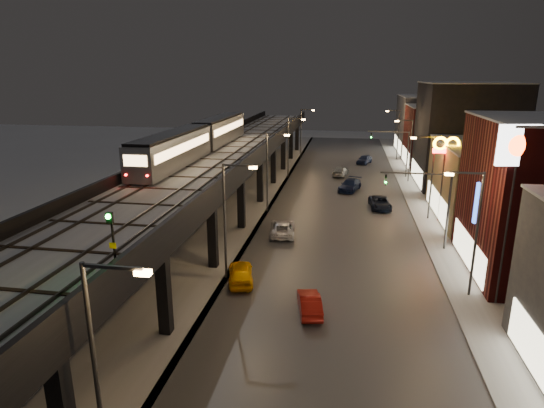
{
  "coord_description": "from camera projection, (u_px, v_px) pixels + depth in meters",
  "views": [
    {
      "loc": [
        8.06,
        -18.04,
        15.16
      ],
      "look_at": [
        2.2,
        16.98,
        5.0
      ],
      "focal_mm": 30.0,
      "sensor_mm": 36.0,
      "label": 1
    }
  ],
  "objects": [
    {
      "name": "car_taxi",
      "position": [
        241.0,
        273.0,
        34.12
      ],
      "size": [
        2.86,
        4.79,
        1.53
      ],
      "primitive_type": "imported",
      "rotation": [
        0.0,
        0.0,
        3.39
      ],
      "color": "#FFB500",
      "rests_on": "ground"
    },
    {
      "name": "car_onc_white",
      "position": [
        350.0,
        186.0,
        61.03
      ],
      "size": [
        3.51,
        5.59,
        1.51
      ],
      "primitive_type": "imported",
      "rotation": [
        0.0,
        0.0,
        -0.29
      ],
      "color": "#0A1435",
      "rests_on": "ground"
    },
    {
      "name": "streetlight_right_3",
      "position": [
        409.0,
        146.0,
        64.93
      ],
      "size": [
        2.56,
        0.28,
        9.0
      ],
      "color": "#38383A",
      "rests_on": "ground"
    },
    {
      "name": "streetlight_left_0",
      "position": [
        101.0,
        359.0,
        16.45
      ],
      "size": [
        2.57,
        0.28,
        9.0
      ],
      "color": "#38383A",
      "rests_on": "ground"
    },
    {
      "name": "viaduct_parapet_far",
      "position": [
        187.0,
        149.0,
        52.66
      ],
      "size": [
        0.3,
        100.0,
        1.1
      ],
      "primitive_type": "cube",
      "color": "black",
      "rests_on": "elevated_viaduct"
    },
    {
      "name": "car_mid_dark",
      "position": [
        341.0,
        172.0,
        70.02
      ],
      "size": [
        2.72,
        5.15,
        1.42
      ],
      "primitive_type": "imported",
      "rotation": [
        0.0,
        0.0,
        2.99
      ],
      "color": "#929AA5",
      "rests_on": "ground"
    },
    {
      "name": "car_mid_silver",
      "position": [
        282.0,
        229.0,
        44.17
      ],
      "size": [
        2.9,
        5.29,
        1.4
      ],
      "primitive_type": "imported",
      "rotation": [
        0.0,
        0.0,
        3.26
      ],
      "color": "silver",
      "rests_on": "ground"
    },
    {
      "name": "elevated_viaduct",
      "position": [
        223.0,
        161.0,
        52.16
      ],
      "size": [
        9.0,
        100.0,
        6.3
      ],
      "color": "black",
      "rests_on": "ground"
    },
    {
      "name": "traffic_light_rig_a",
      "position": [
        435.0,
        201.0,
        39.67
      ],
      "size": [
        6.1,
        0.34,
        7.0
      ],
      "color": "#38383A",
      "rests_on": "ground"
    },
    {
      "name": "viaduct_parapet_streetside",
      "position": [
        260.0,
        151.0,
        51.28
      ],
      "size": [
        0.3,
        100.0,
        1.1
      ],
      "primitive_type": "cube",
      "color": "black",
      "rests_on": "elevated_viaduct"
    },
    {
      "name": "building_d",
      "position": [
        466.0,
        135.0,
        62.32
      ],
      "size": [
        12.2,
        13.2,
        14.16
      ],
      "color": "black",
      "rests_on": "ground"
    },
    {
      "name": "streetlight_left_4",
      "position": [
        302.0,
        129.0,
        84.72
      ],
      "size": [
        2.57,
        0.28,
        9.0
      ],
      "color": "#38383A",
      "rests_on": "ground"
    },
    {
      "name": "car_onc_dark",
      "position": [
        380.0,
        203.0,
        52.92
      ],
      "size": [
        2.66,
        5.06,
        1.36
      ],
      "primitive_type": "imported",
      "rotation": [
        0.0,
        0.0,
        0.08
      ],
      "color": "black",
      "rests_on": "ground"
    },
    {
      "name": "building_f",
      "position": [
        431.0,
        125.0,
        89.28
      ],
      "size": [
        12.2,
        16.2,
        11.16
      ],
      "color": "#46474C",
      "rests_on": "ground"
    },
    {
      "name": "rail_signal",
      "position": [
        111.0,
        229.0,
        20.08
      ],
      "size": [
        0.32,
        0.41,
        2.74
      ],
      "color": "black",
      "rests_on": "viaduct_trackbed"
    },
    {
      "name": "subway_train",
      "position": [
        200.0,
        138.0,
        51.52
      ],
      "size": [
        2.7,
        32.75,
        3.22
      ],
      "color": "gray",
      "rests_on": "viaduct_trackbed"
    },
    {
      "name": "sign_citgo",
      "position": [
        515.0,
        168.0,
        28.49
      ],
      "size": [
        2.57,
        0.39,
        12.21
      ],
      "color": "#38383A",
      "rests_on": "ground"
    },
    {
      "name": "building_c",
      "position": [
        499.0,
        183.0,
        47.97
      ],
      "size": [
        12.2,
        15.2,
        8.16
      ],
      "color": "olive",
      "rests_on": "ground"
    },
    {
      "name": "viaduct_trackbed",
      "position": [
        223.0,
        154.0,
        52.07
      ],
      "size": [
        8.4,
        100.0,
        0.32
      ],
      "color": "#B2B7C1",
      "rests_on": "elevated_viaduct"
    },
    {
      "name": "ground",
      "position": [
        172.0,
        391.0,
        22.56
      ],
      "size": [
        220.0,
        220.0,
        0.0
      ],
      "primitive_type": "plane",
      "color": "silver"
    },
    {
      "name": "sign_mcdonalds",
      "position": [
        445.0,
        154.0,
        46.58
      ],
      "size": [
        2.68,
        0.31,
        9.08
      ],
      "color": "#38383A",
      "rests_on": "ground"
    },
    {
      "name": "streetlight_left_3",
      "position": [
        290.0,
        143.0,
        67.65
      ],
      "size": [
        2.57,
        0.28,
        9.0
      ],
      "color": "#38383A",
      "rests_on": "ground"
    },
    {
      "name": "streetlight_right_1",
      "position": [
        473.0,
        226.0,
        30.79
      ],
      "size": [
        2.56,
        0.28,
        9.0
      ],
      "color": "#38383A",
      "rests_on": "ground"
    },
    {
      "name": "road_surface",
      "position": [
        340.0,
        205.0,
        54.55
      ],
      "size": [
        17.0,
        120.0,
        0.06
      ],
      "primitive_type": "cube",
      "color": "#46474D",
      "rests_on": "ground"
    },
    {
      "name": "building_e",
      "position": [
        444.0,
        137.0,
        76.14
      ],
      "size": [
        12.2,
        12.2,
        10.16
      ],
      "color": "#591E18",
      "rests_on": "ground"
    },
    {
      "name": "streetlight_right_4",
      "position": [
        397.0,
        131.0,
        82.0
      ],
      "size": [
        2.56,
        0.28,
        9.0
      ],
      "color": "#38383A",
      "rests_on": "ground"
    },
    {
      "name": "traffic_light_rig_b",
      "position": [
        400.0,
        148.0,
        68.11
      ],
      "size": [
        6.1,
        0.34,
        7.0
      ],
      "color": "#38383A",
      "rests_on": "ground"
    },
    {
      "name": "sign_carwash",
      "position": [
        483.0,
        211.0,
        34.66
      ],
      "size": [
        1.42,
        0.35,
        7.35
      ],
      "color": "#38383A",
      "rests_on": "ground"
    },
    {
      "name": "streetlight_right_2",
      "position": [
        430.0,
        172.0,
        47.86
      ],
      "size": [
        2.56,
        0.28,
        9.0
      ],
      "color": "#38383A",
      "rests_on": "ground"
    },
    {
      "name": "streetlight_left_2",
      "position": [
        270.0,
        167.0,
        50.58
      ],
      "size": [
        2.57,
        0.28,
        9.0
      ],
      "color": "#38383A",
      "rests_on": "ground"
    },
    {
      "name": "streetlight_left_1",
      "position": [
        228.0,
        214.0,
        33.52
      ],
      "size": [
        2.57,
        0.28,
        9.0
      ],
      "color": "#38383A",
      "rests_on": "ground"
    },
    {
      "name": "sidewalk_right",
      "position": [
        427.0,
        209.0,
        52.95
      ],
      "size": [
        4.0,
        120.0,
        0.14
      ],
      "primitive_type": "cube",
      "color": "#9FA1A8",
      "rests_on": "ground"
    },
    {
      "name": "under_viaduct_pavement",
      "position": [
        231.0,
        200.0,
        56.69
      ],
      "size": [
        11.0,
        120.0,
        0.06
      ],
      "primitive_type": "cube",
      "color": "#9FA1A8",
      "rests_on": "ground"
    },
    {
      "name": "car_onc_red",
      "position": [
        364.0,
        160.0,
        79.54
      ],
      "size": [
        3.13,
        4.83,
        1.53
      ],
      "primitive_type": "imported",
      "rotation": [
        0.0,
        0.0,
        -0.32
      ],
      "color": "#172146",
      "rests_on": "ground"
    },
    {
      "name": "car_near_white",
      "position": [
        309.0,
        304.0,
        29.83
      ],
      "size": [
        2.11,
        4.14,
        1.3
      ],
      "primitive_type": "imported",
      "rotation": [
        0.0,
        0.0,
        3.34
      ],
      "color": "maroon",
      "rests_on": "ground"
    }
  ]
}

